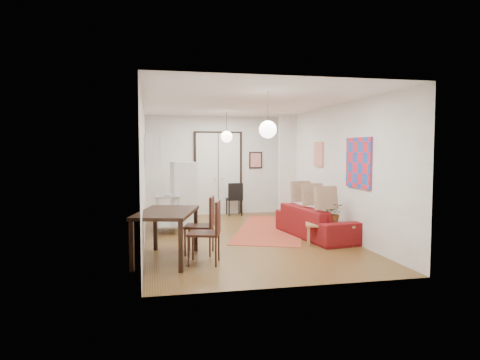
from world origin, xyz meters
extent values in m
plane|color=brown|center=(0.00, 0.00, 0.00)|extent=(7.00, 7.00, 0.00)
cube|color=white|center=(0.00, 0.00, 2.90)|extent=(4.20, 7.00, 0.02)
cube|color=white|center=(0.00, 3.50, 1.45)|extent=(4.20, 0.02, 2.90)
cube|color=white|center=(0.00, -3.50, 1.45)|extent=(4.20, 0.02, 2.90)
cube|color=white|center=(-2.10, 0.00, 1.45)|extent=(0.02, 7.00, 2.90)
cube|color=white|center=(2.10, 0.00, 1.45)|extent=(0.02, 7.00, 2.90)
cube|color=white|center=(0.00, 3.46, 1.20)|extent=(1.44, 0.06, 2.50)
cube|color=white|center=(1.85, 2.55, 1.45)|extent=(0.50, 0.10, 2.90)
cube|color=white|center=(-1.92, 1.50, 1.90)|extent=(0.35, 1.00, 0.70)
cube|color=red|center=(2.08, -1.25, 1.65)|extent=(0.05, 1.00, 1.00)
cube|color=#F7ECCE|center=(2.08, 0.80, 1.80)|extent=(0.05, 0.50, 0.60)
cube|color=red|center=(1.15, 3.47, 1.60)|extent=(0.40, 0.03, 0.50)
cube|color=olive|center=(-2.07, 2.00, 1.95)|extent=(0.03, 0.44, 0.54)
sphere|color=white|center=(0.00, 2.00, 2.25)|extent=(0.30, 0.30, 0.30)
cylinder|color=black|center=(0.00, 2.00, 2.65)|extent=(0.01, 0.01, 0.50)
sphere|color=white|center=(0.00, -2.00, 2.25)|extent=(0.30, 0.30, 0.30)
cylinder|color=black|center=(0.00, -2.00, 2.65)|extent=(0.01, 0.01, 0.50)
cube|color=#B7432D|center=(0.88, 0.83, 0.00)|extent=(2.74, 4.19, 0.01)
imported|color=maroon|center=(1.58, -0.32, 0.34)|extent=(1.22, 2.42, 0.68)
cube|color=#A5754E|center=(1.56, -1.07, 0.40)|extent=(1.07, 0.81, 0.04)
cube|color=#A5754E|center=(1.14, -1.28, 0.19)|extent=(0.07, 0.07, 0.38)
cube|color=#A5754E|center=(1.98, -1.28, 0.19)|extent=(0.07, 0.07, 0.38)
cube|color=#A5754E|center=(1.14, -0.86, 0.19)|extent=(0.07, 0.07, 0.38)
cube|color=#A5754E|center=(1.98, -0.86, 0.19)|extent=(0.07, 0.07, 0.38)
imported|color=#306C33|center=(1.66, -1.07, 0.63)|extent=(0.46, 0.43, 0.41)
cube|color=silver|center=(-1.58, 1.02, 0.85)|extent=(0.62, 1.15, 0.04)
cube|color=silver|center=(-1.58, 1.02, 0.17)|extent=(0.58, 1.11, 0.03)
cylinder|color=silver|center=(-1.82, 0.50, 0.42)|extent=(0.04, 0.04, 0.85)
cylinder|color=silver|center=(-1.34, 0.50, 0.42)|extent=(0.04, 0.04, 0.85)
cylinder|color=silver|center=(-1.82, 1.54, 0.42)|extent=(0.04, 0.04, 0.85)
cylinder|color=silver|center=(-1.34, 1.54, 0.42)|extent=(0.04, 0.04, 0.85)
imported|color=beige|center=(-1.58, 0.72, 0.89)|extent=(0.21, 0.21, 0.05)
imported|color=teal|center=(-1.63, 1.27, 0.95)|extent=(0.08, 0.09, 0.18)
cube|color=white|center=(-1.16, 1.61, 0.80)|extent=(0.64, 0.64, 1.61)
cube|color=black|center=(-1.70, -1.67, 0.83)|extent=(1.26, 1.73, 0.06)
cube|color=black|center=(-2.09, -2.39, 0.40)|extent=(0.08, 0.08, 0.80)
cube|color=black|center=(-1.32, -2.39, 0.40)|extent=(0.08, 0.08, 0.80)
cube|color=black|center=(-2.09, -0.95, 0.40)|extent=(0.08, 0.08, 0.80)
cube|color=black|center=(-1.32, -0.95, 0.40)|extent=(0.08, 0.08, 0.80)
cube|color=#341910|center=(-1.10, -1.32, 0.51)|extent=(0.62, 0.60, 0.04)
cube|color=#341910|center=(-1.10, -1.09, 0.80)|extent=(0.17, 0.48, 0.53)
cylinder|color=#341910|center=(-1.32, -1.55, 0.25)|extent=(0.03, 0.03, 0.51)
cylinder|color=#341910|center=(-0.89, -1.55, 0.25)|extent=(0.03, 0.03, 0.51)
cylinder|color=#341910|center=(-1.32, -1.10, 0.25)|extent=(0.03, 0.03, 0.51)
cylinder|color=#341910|center=(-0.89, -1.10, 0.25)|extent=(0.03, 0.03, 0.51)
cube|color=#341910|center=(-1.10, -2.02, 0.51)|extent=(0.62, 0.60, 0.04)
cube|color=#341910|center=(-1.10, -1.79, 0.80)|extent=(0.17, 0.48, 0.53)
cylinder|color=#341910|center=(-1.32, -2.25, 0.25)|extent=(0.03, 0.03, 0.51)
cylinder|color=#341910|center=(-0.89, -2.25, 0.25)|extent=(0.03, 0.03, 0.51)
cylinder|color=#341910|center=(-1.32, -1.80, 0.25)|extent=(0.03, 0.03, 0.51)
cylinder|color=#341910|center=(-0.89, -1.80, 0.25)|extent=(0.03, 0.03, 0.51)
cube|color=black|center=(0.42, 3.15, 0.47)|extent=(0.44, 0.44, 0.04)
cube|color=black|center=(0.42, 3.35, 0.72)|extent=(0.44, 0.05, 0.47)
cylinder|color=black|center=(0.24, 2.96, 0.23)|extent=(0.03, 0.03, 0.47)
cylinder|color=black|center=(0.61, 2.96, 0.23)|extent=(0.03, 0.03, 0.47)
cylinder|color=black|center=(0.24, 3.34, 0.23)|extent=(0.03, 0.03, 0.47)
cylinder|color=black|center=(0.61, 3.34, 0.23)|extent=(0.03, 0.03, 0.47)
camera|label=1|loc=(-1.97, -9.05, 1.90)|focal=32.00mm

